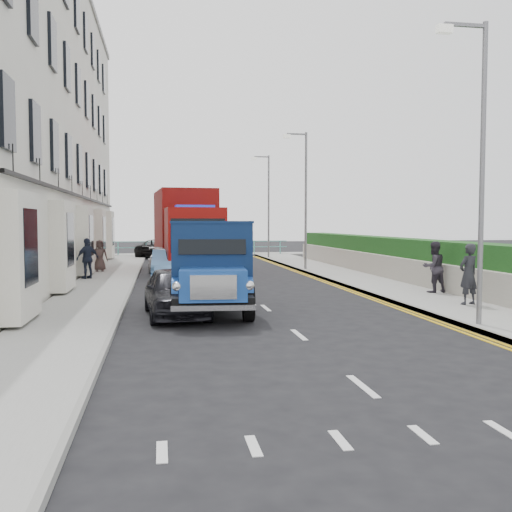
# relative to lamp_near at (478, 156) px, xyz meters

# --- Properties ---
(ground) EXTENTS (120.00, 120.00, 0.00)m
(ground) POSITION_rel_lamp_near_xyz_m (-4.18, 2.00, -4.00)
(ground) COLOR black
(ground) RESTS_ON ground
(pavement_west) EXTENTS (2.40, 38.00, 0.12)m
(pavement_west) POSITION_rel_lamp_near_xyz_m (-9.38, 11.00, -3.94)
(pavement_west) COLOR gray
(pavement_west) RESTS_ON ground
(pavement_east) EXTENTS (2.60, 38.00, 0.12)m
(pavement_east) POSITION_rel_lamp_near_xyz_m (1.12, 11.00, -3.94)
(pavement_east) COLOR gray
(pavement_east) RESTS_ON ground
(promenade) EXTENTS (30.00, 2.50, 0.12)m
(promenade) POSITION_rel_lamp_near_xyz_m (-4.18, 31.00, -3.94)
(promenade) COLOR gray
(promenade) RESTS_ON ground
(sea_plane) EXTENTS (120.00, 120.00, 0.00)m
(sea_plane) POSITION_rel_lamp_near_xyz_m (-4.18, 62.00, -4.00)
(sea_plane) COLOR slate
(sea_plane) RESTS_ON ground
(terrace_west) EXTENTS (6.31, 30.20, 14.25)m
(terrace_west) POSITION_rel_lamp_near_xyz_m (-13.65, 15.00, 3.17)
(terrace_west) COLOR white
(terrace_west) RESTS_ON ground
(garden_east) EXTENTS (1.45, 28.00, 1.75)m
(garden_east) POSITION_rel_lamp_near_xyz_m (3.03, 11.00, -3.10)
(garden_east) COLOR #B2AD9E
(garden_east) RESTS_ON ground
(seafront_railing) EXTENTS (13.00, 0.08, 1.11)m
(seafront_railing) POSITION_rel_lamp_near_xyz_m (-4.18, 30.20, -3.42)
(seafront_railing) COLOR #59B2A5
(seafront_railing) RESTS_ON ground
(lamp_near) EXTENTS (1.23, 0.18, 7.00)m
(lamp_near) POSITION_rel_lamp_near_xyz_m (0.00, 0.00, 0.00)
(lamp_near) COLOR slate
(lamp_near) RESTS_ON ground
(lamp_mid) EXTENTS (1.23, 0.18, 7.00)m
(lamp_mid) POSITION_rel_lamp_near_xyz_m (0.00, 16.00, 0.00)
(lamp_mid) COLOR slate
(lamp_mid) RESTS_ON ground
(lamp_far) EXTENTS (1.23, 0.18, 7.00)m
(lamp_far) POSITION_rel_lamp_near_xyz_m (0.00, 26.00, 0.00)
(lamp_far) COLOR slate
(lamp_far) RESTS_ON ground
(bedford_lorry) EXTENTS (2.42, 5.35, 2.47)m
(bedford_lorry) POSITION_rel_lamp_near_xyz_m (-5.84, 2.85, -2.86)
(bedford_lorry) COLOR black
(bedford_lorry) RESTS_ON ground
(red_lorry) EXTENTS (3.26, 8.04, 4.12)m
(red_lorry) POSITION_rel_lamp_near_xyz_m (-5.86, 16.92, -1.81)
(red_lorry) COLOR black
(red_lorry) RESTS_ON ground
(parked_car_front) EXTENTS (1.83, 3.95, 1.31)m
(parked_car_front) POSITION_rel_lamp_near_xyz_m (-6.78, 3.03, -3.34)
(parked_car_front) COLOR black
(parked_car_front) RESTS_ON ground
(parked_car_mid) EXTENTS (1.42, 3.80, 1.24)m
(parked_car_mid) POSITION_rel_lamp_near_xyz_m (-6.87, 14.00, -3.38)
(parked_car_mid) COLOR #5F92CD
(parked_car_mid) RESTS_ON ground
(parked_car_rear) EXTENTS (2.17, 4.61, 1.30)m
(parked_car_rear) POSITION_rel_lamp_near_xyz_m (-6.78, 14.75, -3.35)
(parked_car_rear) COLOR silver
(parked_car_rear) RESTS_ON ground
(seafront_car_left) EXTENTS (3.50, 5.08, 1.29)m
(seafront_car_left) POSITION_rel_lamp_near_xyz_m (-7.27, 29.00, -3.35)
(seafront_car_left) COLOR black
(seafront_car_left) RESTS_ON ground
(seafront_car_right) EXTENTS (2.30, 4.61, 1.51)m
(seafront_car_right) POSITION_rel_lamp_near_xyz_m (-3.35, 23.31, -3.24)
(seafront_car_right) COLOR silver
(seafront_car_right) RESTS_ON ground
(pedestrian_east_near) EXTENTS (0.74, 0.59, 1.76)m
(pedestrian_east_near) POSITION_rel_lamp_near_xyz_m (1.54, 2.93, -3.00)
(pedestrian_east_near) COLOR #212227
(pedestrian_east_near) RESTS_ON pavement_east
(pedestrian_east_far) EXTENTS (0.94, 0.80, 1.72)m
(pedestrian_east_far) POSITION_rel_lamp_near_xyz_m (1.91, 5.75, -3.02)
(pedestrian_east_far) COLOR #2E2932
(pedestrian_east_far) RESTS_ON pavement_east
(pedestrian_west_near) EXTENTS (1.05, 0.92, 1.70)m
(pedestrian_west_near) POSITION_rel_lamp_near_xyz_m (-10.18, 12.59, -3.03)
(pedestrian_west_near) COLOR #1B2030
(pedestrian_west_near) RESTS_ON pavement_west
(pedestrian_west_far) EXTENTS (0.80, 0.59, 1.52)m
(pedestrian_west_far) POSITION_rel_lamp_near_xyz_m (-10.05, 16.17, -3.12)
(pedestrian_west_far) COLOR #3E302D
(pedestrian_west_far) RESTS_ON pavement_west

